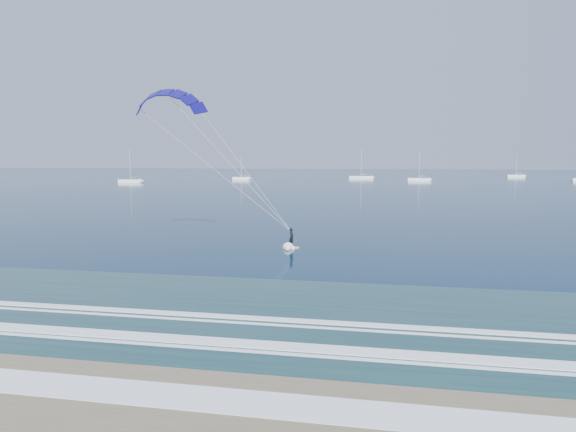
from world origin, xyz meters
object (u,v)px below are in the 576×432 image
(sailboat_3, at_px, (419,179))
(sailboat_4, at_px, (516,176))
(sailboat_1, at_px, (241,178))
(sailboat_2, at_px, (361,177))
(kitesurfer_rig, at_px, (226,160))
(sailboat_0, at_px, (131,181))

(sailboat_3, bearing_deg, sailboat_4, 47.23)
(sailboat_1, relative_size, sailboat_2, 0.73)
(sailboat_1, height_order, sailboat_2, sailboat_2)
(sailboat_3, distance_m, sailboat_4, 73.81)
(kitesurfer_rig, bearing_deg, sailboat_3, 80.22)
(sailboat_1, distance_m, sailboat_4, 137.63)
(sailboat_0, relative_size, sailboat_1, 1.20)
(sailboat_0, relative_size, sailboat_4, 1.11)
(sailboat_3, bearing_deg, sailboat_2, 140.15)
(sailboat_2, relative_size, sailboat_3, 1.15)
(kitesurfer_rig, xyz_separation_m, sailboat_1, (-46.30, 166.77, -8.28))
(kitesurfer_rig, bearing_deg, sailboat_2, 88.66)
(sailboat_1, bearing_deg, sailboat_4, 24.20)
(sailboat_2, bearing_deg, sailboat_0, -146.18)
(sailboat_0, distance_m, sailboat_4, 183.66)
(sailboat_4, bearing_deg, sailboat_0, -150.48)
(sailboat_2, bearing_deg, sailboat_1, -155.76)
(sailboat_0, relative_size, sailboat_3, 1.01)
(kitesurfer_rig, distance_m, sailboat_0, 155.44)
(kitesurfer_rig, relative_size, sailboat_4, 1.58)
(sailboat_4, bearing_deg, sailboat_2, -155.83)
(kitesurfer_rig, distance_m, sailboat_4, 236.97)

